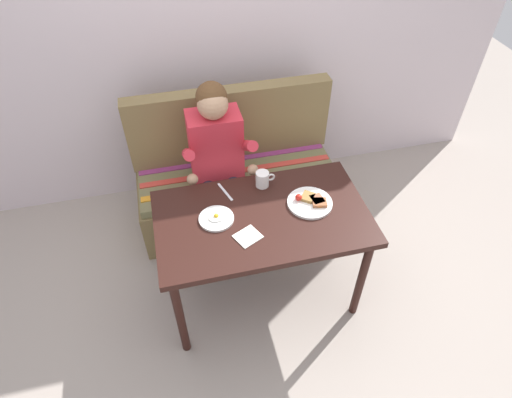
# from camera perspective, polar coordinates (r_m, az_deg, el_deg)

# --- Properties ---
(ground_plane) EXTENTS (8.00, 8.00, 0.00)m
(ground_plane) POSITION_cam_1_polar(r_m,az_deg,el_deg) (3.00, 0.69, -11.90)
(ground_plane) COLOR #A3968B
(back_wall) EXTENTS (4.40, 0.10, 2.60)m
(back_wall) POSITION_cam_1_polar(r_m,az_deg,el_deg) (3.15, -5.18, 21.85)
(back_wall) COLOR silver
(back_wall) RESTS_ON ground
(table) EXTENTS (1.20, 0.70, 0.73)m
(table) POSITION_cam_1_polar(r_m,az_deg,el_deg) (2.49, 0.82, -3.53)
(table) COLOR black
(table) RESTS_ON ground
(couch) EXTENTS (1.44, 0.56, 1.00)m
(couch) POSITION_cam_1_polar(r_m,az_deg,el_deg) (3.24, -2.56, 2.39)
(couch) COLOR olive
(couch) RESTS_ON ground
(person) EXTENTS (0.45, 0.61, 1.21)m
(person) POSITION_cam_1_polar(r_m,az_deg,el_deg) (2.83, -5.07, 5.83)
(person) COLOR red
(person) RESTS_ON ground
(plate_breakfast) EXTENTS (0.26, 0.26, 0.05)m
(plate_breakfast) POSITION_cam_1_polar(r_m,az_deg,el_deg) (2.51, 7.21, -0.39)
(plate_breakfast) COLOR white
(plate_breakfast) RESTS_ON table
(plate_eggs) EXTENTS (0.20, 0.20, 0.04)m
(plate_eggs) POSITION_cam_1_polar(r_m,az_deg,el_deg) (2.41, -5.23, -2.54)
(plate_eggs) COLOR white
(plate_eggs) RESTS_ON table
(coffee_mug) EXTENTS (0.12, 0.08, 0.10)m
(coffee_mug) POSITION_cam_1_polar(r_m,az_deg,el_deg) (2.58, 0.89, 2.68)
(coffee_mug) COLOR white
(coffee_mug) RESTS_ON table
(napkin) EXTENTS (0.17, 0.16, 0.01)m
(napkin) POSITION_cam_1_polar(r_m,az_deg,el_deg) (2.32, -1.08, -4.95)
(napkin) COLOR white
(napkin) RESTS_ON table
(fork) EXTENTS (0.07, 0.17, 0.00)m
(fork) POSITION_cam_1_polar(r_m,az_deg,el_deg) (2.57, -4.08, 0.94)
(fork) COLOR silver
(fork) RESTS_ON table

